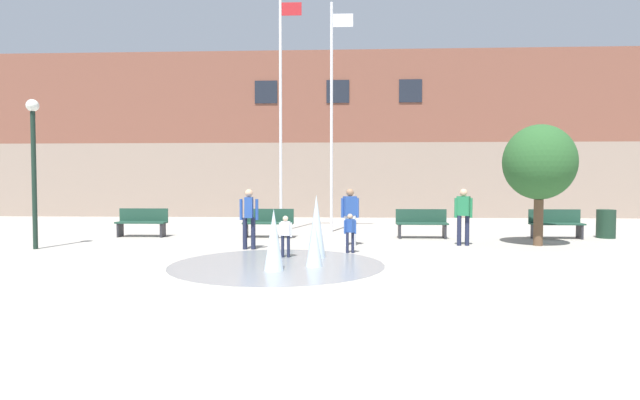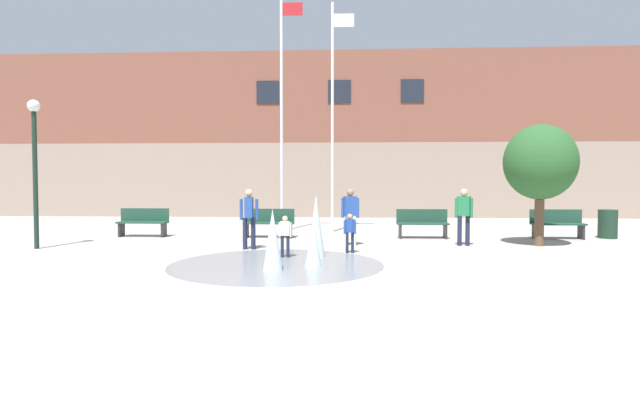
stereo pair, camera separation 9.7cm
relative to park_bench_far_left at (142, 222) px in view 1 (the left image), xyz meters
The scene contains 17 objects.
ground_plane 11.11m from the park_bench_far_left, 55.90° to the right, with size 100.00×100.00×0.00m, color #9E998E.
library_building 13.63m from the park_bench_far_left, 61.75° to the left, with size 36.00×6.05×8.14m.
splash_fountain 7.41m from the park_bench_far_left, 42.08° to the right, with size 4.63×4.63×1.49m.
park_bench_far_left is the anchor object (origin of this frame).
park_bench_under_left_flagpole 4.11m from the park_bench_far_left, ahead, with size 1.60×0.44×0.91m.
park_bench_center 8.97m from the park_bench_far_left, ahead, with size 1.60×0.44×0.91m.
park_bench_under_right_flagpole 13.14m from the park_bench_far_left, ahead, with size 1.60×0.44×0.91m.
child_running 7.45m from the park_bench_far_left, 26.44° to the right, with size 0.31×0.23×0.99m.
adult_in_red 10.01m from the park_bench_far_left, 10.11° to the right, with size 0.50×0.34×1.59m.
child_with_pink_shirt 6.58m from the park_bench_far_left, 38.68° to the right, with size 0.31×0.13×0.99m.
adult_near_bench 6.96m from the park_bench_far_left, 15.80° to the right, with size 0.50×0.31×1.59m.
adult_watching 4.90m from the park_bench_far_left, 34.68° to the right, with size 0.50×0.35×1.59m.
flagpole_left 6.16m from the park_bench_far_left, 23.23° to the left, with size 0.80×0.10×8.45m.
flagpole_right 7.42m from the park_bench_far_left, 16.84° to the left, with size 0.80×0.10×8.03m.
lamp_post_left_lane 4.00m from the park_bench_far_left, 119.27° to the right, with size 0.32×0.32×3.95m.
trash_can 14.80m from the park_bench_far_left, ahead, with size 0.56×0.56×0.90m, color #193323.
street_tree_near_building 12.19m from the park_bench_far_left, ahead, with size 1.96×1.96×3.37m.
Camera 1 is at (0.27, -6.59, 1.82)m, focal length 28.00 mm.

